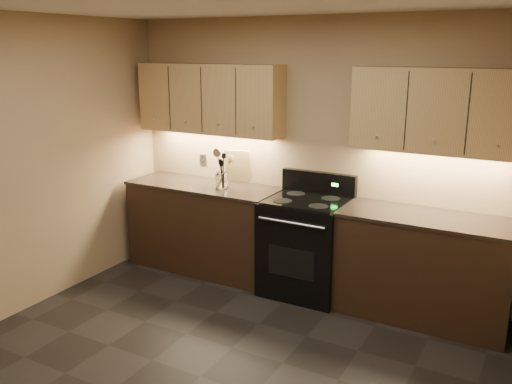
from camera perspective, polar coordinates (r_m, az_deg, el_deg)
floor at (r=4.16m, az=-5.88°, el=-18.77°), size 4.00×4.00×0.00m
wall_back at (r=5.32m, az=6.08°, el=3.97°), size 4.00×0.04×2.60m
counter_left at (r=5.79m, az=-5.43°, el=-3.65°), size 1.62×0.62×0.93m
counter_right at (r=4.95m, az=17.19°, el=-7.57°), size 1.46×0.62×0.93m
stove at (r=5.23m, az=5.27°, el=-5.56°), size 0.76×0.68×1.14m
upper_cab_left at (r=5.64m, az=-4.90°, el=9.75°), size 1.60×0.30×0.70m
upper_cab_right at (r=4.77m, az=18.81°, el=8.09°), size 1.44×0.30×0.70m
outlet_plate at (r=5.96m, az=-5.59°, el=3.41°), size 0.08×0.01×0.12m
utensil_crock at (r=5.47m, az=-3.64°, el=1.16°), size 0.15×0.15×0.16m
cutting_board at (r=5.69m, az=-1.91°, el=2.74°), size 0.29×0.14×0.35m
wooden_spoon at (r=5.46m, az=-4.01°, el=2.31°), size 0.17×0.17×0.33m
black_spoon at (r=5.46m, az=-3.55°, el=2.23°), size 0.11×0.16×0.33m
black_turner at (r=5.42m, az=-3.58°, el=2.32°), size 0.10×0.14×0.36m
steel_skimmer at (r=5.42m, az=-3.34°, el=2.45°), size 0.18×0.10×0.39m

